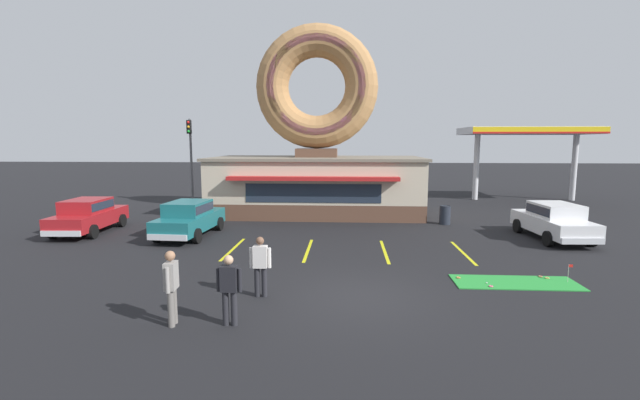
{
  "coord_description": "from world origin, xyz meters",
  "views": [
    {
      "loc": [
        -0.38,
        -11.37,
        4.2
      ],
      "look_at": [
        -1.4,
        5.0,
        2.0
      ],
      "focal_mm": 24.0,
      "sensor_mm": 36.0,
      "label": 1
    }
  ],
  "objects_px": {
    "pedestrian_blue_sweater_man": "(260,264)",
    "trash_bin": "(445,215)",
    "putting_flag_pin": "(570,269)",
    "pedestrian_hooded_kid": "(171,284)",
    "car_white": "(554,220)",
    "pedestrian_leather_jacket_man": "(229,287)",
    "car_red": "(88,214)",
    "golf_ball": "(487,283)",
    "car_teal": "(189,217)",
    "traffic_light_pole": "(191,150)"
  },
  "relations": [
    {
      "from": "putting_flag_pin",
      "to": "pedestrian_leather_jacket_man",
      "type": "xyz_separation_m",
      "value": [
        -9.4,
        -3.61,
        0.49
      ]
    },
    {
      "from": "car_teal",
      "to": "car_white",
      "type": "height_order",
      "value": "same"
    },
    {
      "from": "car_white",
      "to": "pedestrian_blue_sweater_man",
      "type": "height_order",
      "value": "pedestrian_blue_sweater_man"
    },
    {
      "from": "car_white",
      "to": "pedestrian_blue_sweater_man",
      "type": "relative_size",
      "value": 2.77
    },
    {
      "from": "trash_bin",
      "to": "car_white",
      "type": "bearing_deg",
      "value": -39.63
    },
    {
      "from": "golf_ball",
      "to": "car_white",
      "type": "distance_m",
      "value": 8.02
    },
    {
      "from": "putting_flag_pin",
      "to": "pedestrian_hooded_kid",
      "type": "height_order",
      "value": "pedestrian_hooded_kid"
    },
    {
      "from": "car_white",
      "to": "trash_bin",
      "type": "relative_size",
      "value": 4.77
    },
    {
      "from": "trash_bin",
      "to": "traffic_light_pole",
      "type": "bearing_deg",
      "value": 158.01
    },
    {
      "from": "trash_bin",
      "to": "traffic_light_pole",
      "type": "height_order",
      "value": "traffic_light_pole"
    },
    {
      "from": "golf_ball",
      "to": "pedestrian_leather_jacket_man",
      "type": "height_order",
      "value": "pedestrian_leather_jacket_man"
    },
    {
      "from": "car_red",
      "to": "pedestrian_hooded_kid",
      "type": "height_order",
      "value": "pedestrian_hooded_kid"
    },
    {
      "from": "pedestrian_blue_sweater_man",
      "to": "trash_bin",
      "type": "distance_m",
      "value": 13.29
    },
    {
      "from": "traffic_light_pole",
      "to": "car_teal",
      "type": "bearing_deg",
      "value": -70.57
    },
    {
      "from": "car_red",
      "to": "traffic_light_pole",
      "type": "bearing_deg",
      "value": 81.08
    },
    {
      "from": "pedestrian_hooded_kid",
      "to": "trash_bin",
      "type": "distance_m",
      "value": 15.86
    },
    {
      "from": "pedestrian_blue_sweater_man",
      "to": "traffic_light_pole",
      "type": "xyz_separation_m",
      "value": [
        -8.25,
        17.35,
        2.78
      ]
    },
    {
      "from": "putting_flag_pin",
      "to": "car_red",
      "type": "height_order",
      "value": "car_red"
    },
    {
      "from": "car_teal",
      "to": "pedestrian_hooded_kid",
      "type": "distance_m",
      "value": 9.85
    },
    {
      "from": "pedestrian_hooded_kid",
      "to": "pedestrian_leather_jacket_man",
      "type": "height_order",
      "value": "pedestrian_hooded_kid"
    },
    {
      "from": "golf_ball",
      "to": "pedestrian_hooded_kid",
      "type": "distance_m",
      "value": 8.92
    },
    {
      "from": "pedestrian_hooded_kid",
      "to": "putting_flag_pin",
      "type": "bearing_deg",
      "value": 18.92
    },
    {
      "from": "pedestrian_hooded_kid",
      "to": "golf_ball",
      "type": "bearing_deg",
      "value": 22.33
    },
    {
      "from": "putting_flag_pin",
      "to": "trash_bin",
      "type": "distance_m",
      "value": 9.44
    },
    {
      "from": "pedestrian_leather_jacket_man",
      "to": "trash_bin",
      "type": "distance_m",
      "value": 15.07
    },
    {
      "from": "pedestrian_blue_sweater_man",
      "to": "traffic_light_pole",
      "type": "relative_size",
      "value": 0.29
    },
    {
      "from": "pedestrian_leather_jacket_man",
      "to": "traffic_light_pole",
      "type": "xyz_separation_m",
      "value": [
        -7.91,
        19.24,
        2.79
      ]
    },
    {
      "from": "car_red",
      "to": "pedestrian_blue_sweater_man",
      "type": "distance_m",
      "value": 12.5
    },
    {
      "from": "trash_bin",
      "to": "golf_ball",
      "type": "bearing_deg",
      "value": -95.38
    },
    {
      "from": "traffic_light_pole",
      "to": "pedestrian_leather_jacket_man",
      "type": "bearing_deg",
      "value": -67.64
    },
    {
      "from": "car_white",
      "to": "pedestrian_hooded_kid",
      "type": "bearing_deg",
      "value": -143.27
    },
    {
      "from": "car_white",
      "to": "pedestrian_leather_jacket_man",
      "type": "xyz_separation_m",
      "value": [
        -11.71,
        -9.65,
        0.05
      ]
    },
    {
      "from": "golf_ball",
      "to": "pedestrian_blue_sweater_man",
      "type": "xyz_separation_m",
      "value": [
        -6.54,
        -1.4,
        0.88
      ]
    },
    {
      "from": "golf_ball",
      "to": "putting_flag_pin",
      "type": "distance_m",
      "value": 2.58
    },
    {
      "from": "golf_ball",
      "to": "car_teal",
      "type": "distance_m",
      "value": 12.79
    },
    {
      "from": "car_teal",
      "to": "pedestrian_leather_jacket_man",
      "type": "relative_size",
      "value": 2.79
    },
    {
      "from": "golf_ball",
      "to": "putting_flag_pin",
      "type": "bearing_deg",
      "value": 6.99
    },
    {
      "from": "putting_flag_pin",
      "to": "pedestrian_blue_sweater_man",
      "type": "xyz_separation_m",
      "value": [
        -9.06,
        -1.71,
        0.49
      ]
    },
    {
      "from": "car_white",
      "to": "trash_bin",
      "type": "distance_m",
      "value": 5.11
    },
    {
      "from": "putting_flag_pin",
      "to": "car_red",
      "type": "xyz_separation_m",
      "value": [
        -18.81,
        6.12,
        0.43
      ]
    },
    {
      "from": "car_teal",
      "to": "pedestrian_hooded_kid",
      "type": "relative_size",
      "value": 2.63
    },
    {
      "from": "golf_ball",
      "to": "pedestrian_leather_jacket_man",
      "type": "distance_m",
      "value": 7.67
    },
    {
      "from": "car_red",
      "to": "pedestrian_leather_jacket_man",
      "type": "height_order",
      "value": "pedestrian_leather_jacket_man"
    },
    {
      "from": "pedestrian_blue_sweater_man",
      "to": "pedestrian_leather_jacket_man",
      "type": "height_order",
      "value": "pedestrian_blue_sweater_man"
    },
    {
      "from": "car_white",
      "to": "pedestrian_leather_jacket_man",
      "type": "distance_m",
      "value": 15.17
    },
    {
      "from": "car_red",
      "to": "pedestrian_leather_jacket_man",
      "type": "xyz_separation_m",
      "value": [
        9.41,
        -9.72,
        0.05
      ]
    },
    {
      "from": "car_white",
      "to": "car_red",
      "type": "xyz_separation_m",
      "value": [
        -21.11,
        0.07,
        0.0
      ]
    },
    {
      "from": "car_teal",
      "to": "car_white",
      "type": "relative_size",
      "value": 1.0
    },
    {
      "from": "pedestrian_blue_sweater_man",
      "to": "pedestrian_hooded_kid",
      "type": "relative_size",
      "value": 0.95
    },
    {
      "from": "putting_flag_pin",
      "to": "pedestrian_blue_sweater_man",
      "type": "distance_m",
      "value": 9.24
    }
  ]
}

